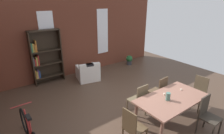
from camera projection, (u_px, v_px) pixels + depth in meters
ground_plane at (139, 111)px, 5.11m from camera, size 9.50×9.50×0.00m
back_wall_brick at (77, 38)px, 7.37m from camera, size 7.95×0.12×2.99m
window_pane_0 at (48, 38)px, 6.59m from camera, size 0.55×0.02×1.94m
window_pane_1 at (103, 32)px, 7.94m from camera, size 0.55×0.02×1.94m
dining_table at (172, 101)px, 4.38m from camera, size 1.82×0.97×0.76m
vase_on_table at (168, 97)px, 4.22m from camera, size 0.11×0.11×0.19m
tealight_candle_0 at (181, 90)px, 4.71m from camera, size 0.04×0.04×0.03m
tealight_candle_1 at (164, 94)px, 4.47m from camera, size 0.04×0.04×0.05m
dining_chair_head_right at (198, 91)px, 5.15m from camera, size 0.43×0.43×0.95m
dining_chair_head_left at (133, 127)px, 3.72m from camera, size 0.43×0.43×0.95m
dining_chair_far_left at (139, 99)px, 4.74m from camera, size 0.41×0.41×0.95m
dining_chair_near_right at (208, 114)px, 4.12m from camera, size 0.40×0.40×0.95m
dining_chair_far_right at (159, 91)px, 5.20m from camera, size 0.43×0.43×0.95m
bookshelf_tall at (44, 57)px, 6.55m from camera, size 1.10×0.29×2.00m
armchair_white at (88, 73)px, 7.04m from camera, size 0.95×0.95×0.75m
bicycle_second at (30, 133)px, 3.83m from camera, size 0.44×1.67×0.89m
potted_plant_by_shelf at (129, 60)px, 8.67m from camera, size 0.30×0.30×0.46m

